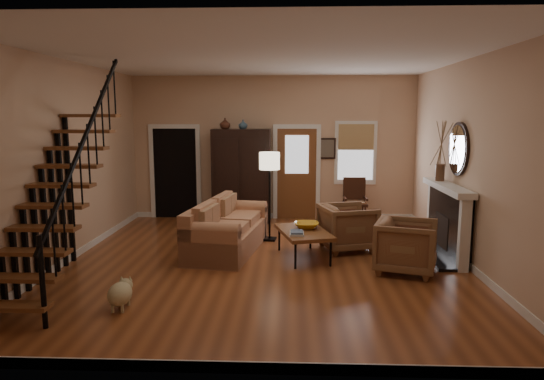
{
  "coord_description": "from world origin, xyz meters",
  "views": [
    {
      "loc": [
        0.43,
        -7.72,
        2.41
      ],
      "look_at": [
        0.1,
        0.4,
        1.15
      ],
      "focal_mm": 32.0,
      "sensor_mm": 36.0,
      "label": 1
    }
  ],
  "objects_px": {
    "armoire": "(242,176)",
    "armchair_left": "(406,246)",
    "sofa": "(228,228)",
    "floor_lamp": "(270,197)",
    "armchair_right": "(348,227)",
    "coffee_table": "(304,244)",
    "side_chair": "(355,201)"
  },
  "relations": [
    {
      "from": "armoire",
      "to": "armchair_left",
      "type": "height_order",
      "value": "armoire"
    },
    {
      "from": "sofa",
      "to": "armchair_left",
      "type": "distance_m",
      "value": 3.1
    },
    {
      "from": "sofa",
      "to": "floor_lamp",
      "type": "distance_m",
      "value": 1.14
    },
    {
      "from": "armchair_right",
      "to": "armchair_left",
      "type": "bearing_deg",
      "value": -163.93
    },
    {
      "from": "coffee_table",
      "to": "armoire",
      "type": "bearing_deg",
      "value": 115.06
    },
    {
      "from": "armchair_right",
      "to": "floor_lamp",
      "type": "xyz_separation_m",
      "value": [
        -1.43,
        0.62,
        0.44
      ]
    },
    {
      "from": "armchair_left",
      "to": "coffee_table",
      "type": "bearing_deg",
      "value": 84.69
    },
    {
      "from": "floor_lamp",
      "to": "side_chair",
      "type": "distance_m",
      "value": 2.4
    },
    {
      "from": "coffee_table",
      "to": "floor_lamp",
      "type": "relative_size",
      "value": 0.73
    },
    {
      "from": "armoire",
      "to": "armchair_right",
      "type": "xyz_separation_m",
      "value": [
        2.14,
        -2.33,
        -0.64
      ]
    },
    {
      "from": "armoire",
      "to": "side_chair",
      "type": "xyz_separation_m",
      "value": [
        2.55,
        -0.2,
        -0.54
      ]
    },
    {
      "from": "armchair_left",
      "to": "sofa",
      "type": "bearing_deg",
      "value": 88.09
    },
    {
      "from": "armoire",
      "to": "side_chair",
      "type": "height_order",
      "value": "armoire"
    },
    {
      "from": "armoire",
      "to": "coffee_table",
      "type": "bearing_deg",
      "value": -64.94
    },
    {
      "from": "armoire",
      "to": "coffee_table",
      "type": "xyz_separation_m",
      "value": [
        1.34,
        -2.87,
        -0.81
      ]
    },
    {
      "from": "sofa",
      "to": "side_chair",
      "type": "relative_size",
      "value": 2.23
    },
    {
      "from": "armchair_left",
      "to": "floor_lamp",
      "type": "bearing_deg",
      "value": 68.28
    },
    {
      "from": "sofa",
      "to": "armoire",
      "type": "bearing_deg",
      "value": 98.7
    },
    {
      "from": "side_chair",
      "to": "sofa",
      "type": "bearing_deg",
      "value": -138.2
    },
    {
      "from": "sofa",
      "to": "side_chair",
      "type": "xyz_separation_m",
      "value": [
        2.55,
        2.28,
        0.09
      ]
    },
    {
      "from": "side_chair",
      "to": "armoire",
      "type": "bearing_deg",
      "value": 175.52
    },
    {
      "from": "sofa",
      "to": "floor_lamp",
      "type": "xyz_separation_m",
      "value": [
        0.71,
        0.77,
        0.43
      ]
    },
    {
      "from": "coffee_table",
      "to": "floor_lamp",
      "type": "height_order",
      "value": "floor_lamp"
    },
    {
      "from": "side_chair",
      "to": "floor_lamp",
      "type": "bearing_deg",
      "value": -140.64
    },
    {
      "from": "armoire",
      "to": "coffee_table",
      "type": "height_order",
      "value": "armoire"
    },
    {
      "from": "armoire",
      "to": "floor_lamp",
      "type": "xyz_separation_m",
      "value": [
        0.71,
        -1.71,
        -0.19
      ]
    },
    {
      "from": "armchair_left",
      "to": "armoire",
      "type": "bearing_deg",
      "value": 57.56
    },
    {
      "from": "armchair_right",
      "to": "floor_lamp",
      "type": "height_order",
      "value": "floor_lamp"
    },
    {
      "from": "sofa",
      "to": "floor_lamp",
      "type": "height_order",
      "value": "floor_lamp"
    },
    {
      "from": "coffee_table",
      "to": "armchair_right",
      "type": "relative_size",
      "value": 1.38
    },
    {
      "from": "sofa",
      "to": "armchair_right",
      "type": "bearing_deg",
      "value": 12.86
    },
    {
      "from": "armchair_left",
      "to": "side_chair",
      "type": "relative_size",
      "value": 0.88
    }
  ]
}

